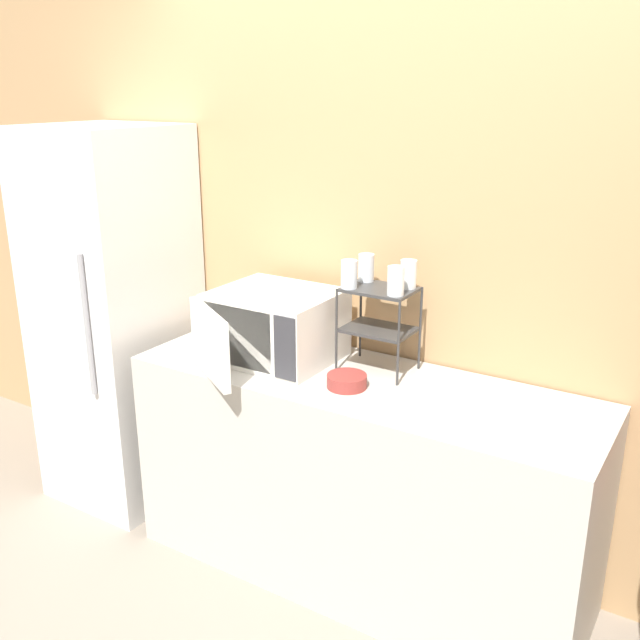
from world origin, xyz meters
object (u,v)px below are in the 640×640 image
object	(u,v)px
microwave	(273,326)
bowl	(347,381)
dish_rack	(379,312)
refrigerator	(116,319)
glass_back_left	(366,268)
glass_back_right	(408,274)
glass_front_right	(396,281)
glass_front_left	(349,274)

from	to	relation	value
microwave	bowl	xyz separation A→B (m)	(0.41, -0.10, -0.12)
dish_rack	refrigerator	size ratio (longest dim) A/B	0.19
glass_back_left	glass_back_right	bearing A→B (deg)	-0.92
glass_front_right	bowl	xyz separation A→B (m)	(-0.11, -0.16, -0.37)
glass_back_left	glass_front_left	bearing A→B (deg)	-93.04
glass_front_left	glass_back_right	bearing A→B (deg)	32.33
dish_rack	glass_back_right	size ratio (longest dim) A/B	3.11
glass_front_left	glass_back_right	size ratio (longest dim) A/B	1.00
dish_rack	glass_front_left	xyz separation A→B (m)	(-0.10, -0.06, 0.15)
glass_front_right	glass_back_left	size ratio (longest dim) A/B	1.00
glass_back_right	bowl	distance (m)	0.48
glass_front_left	glass_front_right	world-z (taller)	same
glass_front_left	microwave	bearing A→B (deg)	-170.12
microwave	refrigerator	world-z (taller)	refrigerator
glass_front_left	glass_back_left	distance (m)	0.13
microwave	glass_front_left	xyz separation A→B (m)	(0.33, 0.06, 0.25)
microwave	bowl	size ratio (longest dim) A/B	4.18
glass_front_left	bowl	size ratio (longest dim) A/B	0.72
glass_front_right	refrigerator	size ratio (longest dim) A/B	0.06
dish_rack	microwave	bearing A→B (deg)	-164.42
microwave	bowl	distance (m)	0.44
glass_front_left	refrigerator	xyz separation A→B (m)	(-1.25, -0.07, -0.38)
glass_back_right	glass_front_right	distance (m)	0.12
glass_front_left	bowl	distance (m)	0.41
dish_rack	bowl	bearing A→B (deg)	-94.82
bowl	refrigerator	xyz separation A→B (m)	(-1.34, 0.08, -0.01)
microwave	dish_rack	size ratio (longest dim) A/B	1.87
glass_back_right	glass_back_left	xyz separation A→B (m)	(-0.19, 0.00, 0.00)
dish_rack	glass_back_right	bearing A→B (deg)	32.98
glass_back_right	glass_front_right	xyz separation A→B (m)	(0.00, -0.12, 0.00)
glass_front_right	glass_back_left	bearing A→B (deg)	147.94
glass_back_right	refrigerator	size ratio (longest dim) A/B	0.06
microwave	refrigerator	distance (m)	0.93
dish_rack	glass_back_right	distance (m)	0.19
bowl	refrigerator	world-z (taller)	refrigerator
glass_back_right	bowl	xyz separation A→B (m)	(-0.11, -0.28, -0.37)
glass_back_left	bowl	bearing A→B (deg)	-74.72
refrigerator	bowl	bearing A→B (deg)	-3.57
dish_rack	refrigerator	xyz separation A→B (m)	(-1.36, -0.13, -0.23)
glass_front_right	glass_back_left	distance (m)	0.22
glass_front_right	refrigerator	world-z (taller)	refrigerator
bowl	glass_back_right	bearing A→B (deg)	68.23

